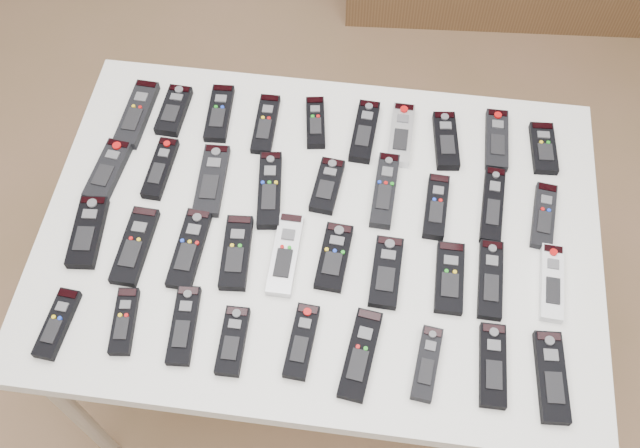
# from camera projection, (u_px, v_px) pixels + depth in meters

# --- Properties ---
(ground) EXTENTS (4.00, 4.00, 0.00)m
(ground) POSITION_uv_depth(u_px,v_px,m) (345.00, 379.00, 2.23)
(ground) COLOR olive
(ground) RESTS_ON ground
(table) EXTENTS (1.25, 0.88, 0.78)m
(table) POSITION_uv_depth(u_px,v_px,m) (320.00, 241.00, 1.65)
(table) COLOR white
(table) RESTS_ON ground
(remote_0) EXTENTS (0.07, 0.20, 0.02)m
(remote_0) POSITION_uv_depth(u_px,v_px,m) (137.00, 114.00, 1.76)
(remote_0) COLOR black
(remote_0) RESTS_ON table
(remote_1) EXTENTS (0.06, 0.15, 0.02)m
(remote_1) POSITION_uv_depth(u_px,v_px,m) (174.00, 110.00, 1.76)
(remote_1) COLOR black
(remote_1) RESTS_ON table
(remote_2) EXTENTS (0.06, 0.17, 0.02)m
(remote_2) POSITION_uv_depth(u_px,v_px,m) (219.00, 113.00, 1.76)
(remote_2) COLOR black
(remote_2) RESTS_ON table
(remote_3) EXTENTS (0.05, 0.18, 0.02)m
(remote_3) POSITION_uv_depth(u_px,v_px,m) (266.00, 124.00, 1.74)
(remote_3) COLOR black
(remote_3) RESTS_ON table
(remote_4) EXTENTS (0.07, 0.15, 0.02)m
(remote_4) POSITION_uv_depth(u_px,v_px,m) (315.00, 123.00, 1.74)
(remote_4) COLOR black
(remote_4) RESTS_ON table
(remote_5) EXTENTS (0.06, 0.18, 0.02)m
(remote_5) POSITION_uv_depth(u_px,v_px,m) (365.00, 131.00, 1.73)
(remote_5) COLOR black
(remote_5) RESTS_ON table
(remote_6) EXTENTS (0.06, 0.18, 0.02)m
(remote_6) POSITION_uv_depth(u_px,v_px,m) (401.00, 135.00, 1.72)
(remote_6) COLOR #B7B7BC
(remote_6) RESTS_ON table
(remote_7) EXTENTS (0.07, 0.17, 0.02)m
(remote_7) POSITION_uv_depth(u_px,v_px,m) (446.00, 141.00, 1.71)
(remote_7) COLOR black
(remote_7) RESTS_ON table
(remote_8) EXTENTS (0.05, 0.17, 0.02)m
(remote_8) POSITION_uv_depth(u_px,v_px,m) (497.00, 140.00, 1.72)
(remote_8) COLOR black
(remote_8) RESTS_ON table
(remote_9) EXTENTS (0.06, 0.15, 0.02)m
(remote_9) POSITION_uv_depth(u_px,v_px,m) (543.00, 148.00, 1.70)
(remote_9) COLOR black
(remote_9) RESTS_ON table
(remote_10) EXTENTS (0.08, 0.17, 0.02)m
(remote_10) POSITION_uv_depth(u_px,v_px,m) (108.00, 171.00, 1.67)
(remote_10) COLOR black
(remote_10) RESTS_ON table
(remote_11) EXTENTS (0.05, 0.17, 0.02)m
(remote_11) POSITION_uv_depth(u_px,v_px,m) (160.00, 168.00, 1.67)
(remote_11) COLOR black
(remote_11) RESTS_ON table
(remote_12) EXTENTS (0.07, 0.19, 0.02)m
(remote_12) POSITION_uv_depth(u_px,v_px,m) (212.00, 180.00, 1.66)
(remote_12) COLOR black
(remote_12) RESTS_ON table
(remote_13) EXTENTS (0.08, 0.21, 0.02)m
(remote_13) POSITION_uv_depth(u_px,v_px,m) (270.00, 190.00, 1.64)
(remote_13) COLOR black
(remote_13) RESTS_ON table
(remote_14) EXTENTS (0.07, 0.15, 0.02)m
(remote_14) POSITION_uv_depth(u_px,v_px,m) (327.00, 186.00, 1.65)
(remote_14) COLOR black
(remote_14) RESTS_ON table
(remote_15) EXTENTS (0.05, 0.20, 0.02)m
(remote_15) POSITION_uv_depth(u_px,v_px,m) (385.00, 190.00, 1.64)
(remote_15) COLOR black
(remote_15) RESTS_ON table
(remote_16) EXTENTS (0.05, 0.17, 0.02)m
(remote_16) POSITION_uv_depth(u_px,v_px,m) (436.00, 207.00, 1.62)
(remote_16) COLOR black
(remote_16) RESTS_ON table
(remote_17) EXTENTS (0.06, 0.20, 0.02)m
(remote_17) POSITION_uv_depth(u_px,v_px,m) (493.00, 205.00, 1.62)
(remote_17) COLOR black
(remote_17) RESTS_ON table
(remote_18) EXTENTS (0.06, 0.17, 0.02)m
(remote_18) POSITION_uv_depth(u_px,v_px,m) (544.00, 216.00, 1.61)
(remote_18) COLOR black
(remote_18) RESTS_ON table
(remote_19) EXTENTS (0.08, 0.18, 0.02)m
(remote_19) POSITION_uv_depth(u_px,v_px,m) (88.00, 232.00, 1.58)
(remote_19) COLOR black
(remote_19) RESTS_ON table
(remote_20) EXTENTS (0.07, 0.19, 0.02)m
(remote_20) POSITION_uv_depth(u_px,v_px,m) (135.00, 246.00, 1.56)
(remote_20) COLOR black
(remote_20) RESTS_ON table
(remote_21) EXTENTS (0.06, 0.20, 0.02)m
(remote_21) POSITION_uv_depth(u_px,v_px,m) (189.00, 249.00, 1.56)
(remote_21) COLOR black
(remote_21) RESTS_ON table
(remote_22) EXTENTS (0.07, 0.18, 0.02)m
(remote_22) POSITION_uv_depth(u_px,v_px,m) (236.00, 253.00, 1.55)
(remote_22) COLOR black
(remote_22) RESTS_ON table
(remote_23) EXTENTS (0.06, 0.20, 0.02)m
(remote_23) POSITION_uv_depth(u_px,v_px,m) (285.00, 254.00, 1.55)
(remote_23) COLOR #B7B7BC
(remote_23) RESTS_ON table
(remote_24) EXTENTS (0.07, 0.16, 0.02)m
(remote_24) POSITION_uv_depth(u_px,v_px,m) (334.00, 257.00, 1.55)
(remote_24) COLOR black
(remote_24) RESTS_ON table
(remote_25) EXTENTS (0.06, 0.17, 0.02)m
(remote_25) POSITION_uv_depth(u_px,v_px,m) (386.00, 272.00, 1.53)
(remote_25) COLOR black
(remote_25) RESTS_ON table
(remote_26) EXTENTS (0.06, 0.17, 0.02)m
(remote_26) POSITION_uv_depth(u_px,v_px,m) (450.00, 278.00, 1.52)
(remote_26) COLOR black
(remote_26) RESTS_ON table
(remote_27) EXTENTS (0.05, 0.18, 0.02)m
(remote_27) POSITION_uv_depth(u_px,v_px,m) (490.00, 279.00, 1.52)
(remote_27) COLOR black
(remote_27) RESTS_ON table
(remote_28) EXTENTS (0.05, 0.18, 0.02)m
(remote_28) POSITION_uv_depth(u_px,v_px,m) (552.00, 283.00, 1.52)
(remote_28) COLOR silver
(remote_28) RESTS_ON table
(remote_29) EXTENTS (0.06, 0.16, 0.02)m
(remote_29) POSITION_uv_depth(u_px,v_px,m) (57.00, 324.00, 1.47)
(remote_29) COLOR black
(remote_29) RESTS_ON table
(remote_30) EXTENTS (0.06, 0.15, 0.02)m
(remote_30) POSITION_uv_depth(u_px,v_px,m) (124.00, 321.00, 1.47)
(remote_30) COLOR black
(remote_30) RESTS_ON table
(remote_31) EXTENTS (0.06, 0.17, 0.02)m
(remote_31) POSITION_uv_depth(u_px,v_px,m) (184.00, 325.00, 1.47)
(remote_31) COLOR black
(remote_31) RESTS_ON table
(remote_32) EXTENTS (0.05, 0.15, 0.02)m
(remote_32) POSITION_uv_depth(u_px,v_px,m) (233.00, 341.00, 1.45)
(remote_32) COLOR black
(remote_32) RESTS_ON table
(remote_33) EXTENTS (0.06, 0.16, 0.02)m
(remote_33) POSITION_uv_depth(u_px,v_px,m) (302.00, 341.00, 1.45)
(remote_33) COLOR black
(remote_33) RESTS_ON table
(remote_34) EXTENTS (0.08, 0.20, 0.02)m
(remote_34) POSITION_uv_depth(u_px,v_px,m) (360.00, 354.00, 1.43)
(remote_34) COLOR black
(remote_34) RESTS_ON table
(remote_35) EXTENTS (0.06, 0.16, 0.02)m
(remote_35) POSITION_uv_depth(u_px,v_px,m) (427.00, 364.00, 1.42)
(remote_35) COLOR black
(remote_35) RESTS_ON table
(remote_36) EXTENTS (0.05, 0.17, 0.02)m
(remote_36) POSITION_uv_depth(u_px,v_px,m) (493.00, 365.00, 1.42)
(remote_36) COLOR black
(remote_36) RESTS_ON table
(remote_37) EXTENTS (0.07, 0.19, 0.02)m
(remote_37) POSITION_uv_depth(u_px,v_px,m) (551.00, 377.00, 1.41)
(remote_37) COLOR black
(remote_37) RESTS_ON table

